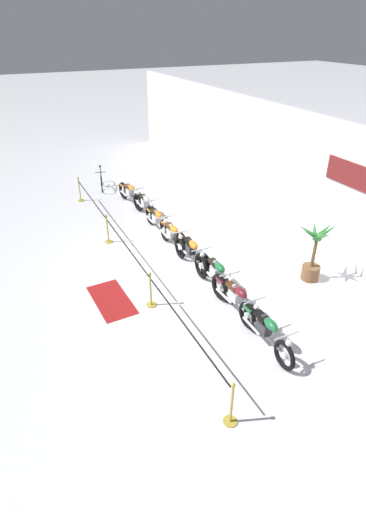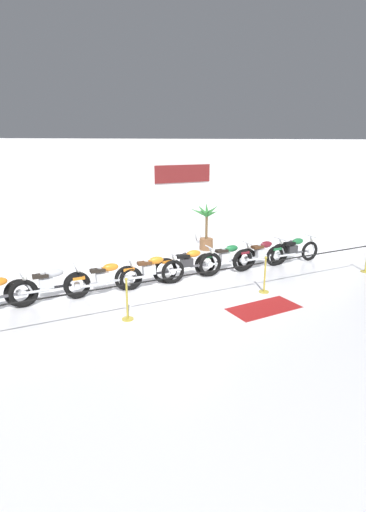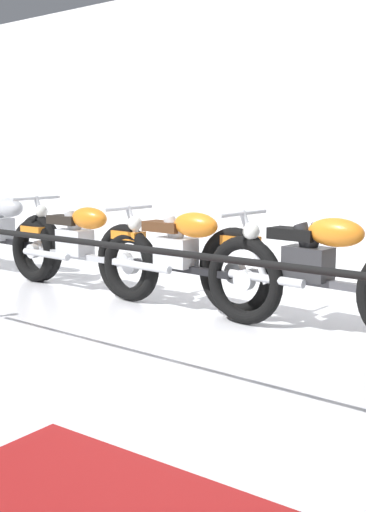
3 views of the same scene
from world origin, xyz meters
TOP-DOWN VIEW (x-y plane):
  - ground_plane at (0.00, 0.00)m, footprint 120.00×120.00m
  - motorcycle_silver_1 at (-3.44, 0.68)m, footprint 2.21×0.62m
  - motorcycle_orange_2 at (-1.96, 0.57)m, footprint 2.20×0.62m
  - motorcycle_orange_3 at (-0.61, 0.55)m, footprint 2.15×0.62m
  - motorcycle_orange_4 at (0.66, 0.63)m, footprint 2.30×0.62m

SIDE VIEW (x-z plane):
  - ground_plane at x=0.00m, z-range 0.00..0.00m
  - motorcycle_orange_2 at x=-1.96m, z-range -0.01..0.91m
  - motorcycle_silver_1 at x=-3.44m, z-range -0.01..0.94m
  - motorcycle_orange_3 at x=-0.61m, z-range 0.00..0.94m
  - motorcycle_orange_4 at x=0.66m, z-range 0.00..0.97m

